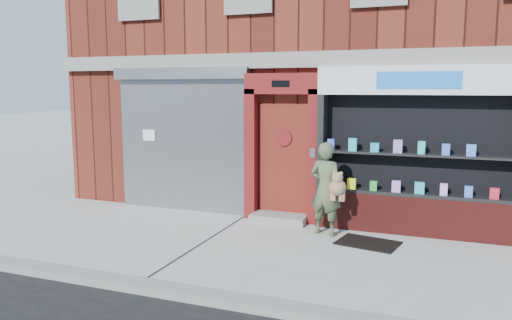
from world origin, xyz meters
The scene contains 8 objects.
ground centered at (0.00, 0.00, 0.00)m, with size 80.00×80.00×0.00m, color #9E9E99.
curb centered at (0.00, -2.15, 0.06)m, with size 60.00×0.30×0.12m, color gray.
building centered at (0.00, 5.99, 4.00)m, with size 12.00×8.16×8.00m.
shutter_bay centered at (-3.00, 1.93, 1.72)m, with size 3.10×0.30×3.04m.
red_door_bay centered at (-0.75, 1.86, 1.46)m, with size 1.52×0.58×2.90m.
pharmacy_bay centered at (1.75, 1.81, 1.37)m, with size 3.50×0.41×3.00m.
woman centered at (0.30, 1.18, 0.85)m, with size 0.73×0.54×1.68m.
doormat centered at (1.09, 0.91, 0.01)m, with size 1.00×0.70×0.02m, color black.
Camera 1 is at (2.21, -7.40, 2.61)m, focal length 35.00 mm.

